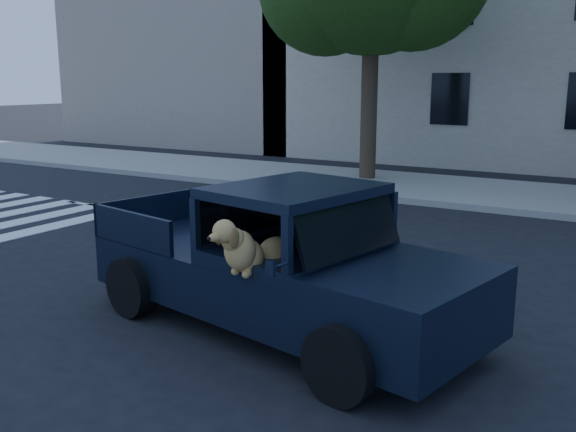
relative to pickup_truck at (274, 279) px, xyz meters
name	(u,v)px	position (x,y,z in m)	size (l,w,h in m)	color
ground	(341,319)	(0.56, 0.62, -0.57)	(120.00, 120.00, 0.00)	black
far_sidewalk	(513,196)	(0.56, 9.82, -0.50)	(60.00, 4.00, 0.15)	gray
lane_stripes	(565,272)	(2.56, 4.02, -0.56)	(21.60, 0.14, 0.01)	silver
building_left	(205,52)	(-14.44, 17.12, 3.43)	(12.00, 6.00, 8.00)	tan
pickup_truck	(274,279)	(0.00, 0.00, 0.00)	(4.98, 2.84, 1.69)	black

